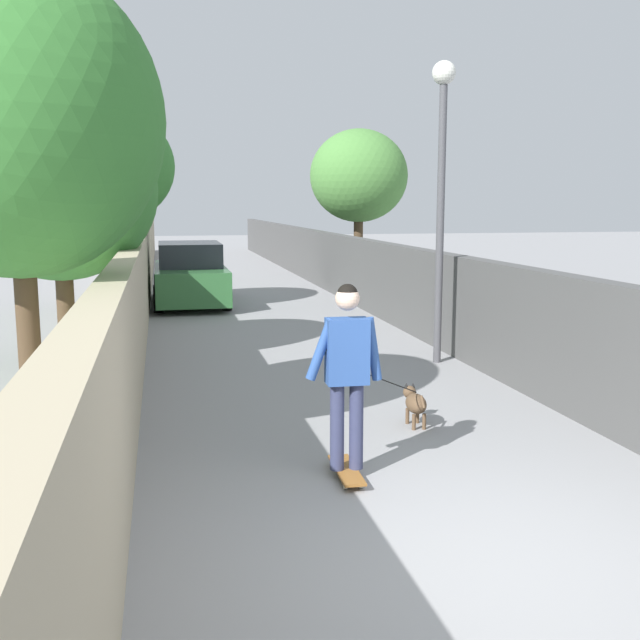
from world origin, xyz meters
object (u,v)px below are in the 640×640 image
object	(u,v)px
tree_left_far	(60,191)
skateboard	(346,470)
tree_left_mid	(15,121)
dog	(415,402)
lamp_post	(442,162)
car_near	(190,276)
person_skateboarder	(347,362)
tree_right_distant	(359,176)
tree_left_near	(102,167)

from	to	relation	value
tree_left_far	skateboard	distance (m)	6.89
tree_left_mid	dog	size ratio (longest dim) A/B	2.77
lamp_post	car_near	distance (m)	8.92
tree_left_far	person_skateboarder	xyz separation A→B (m)	(-5.57, -3.08, -1.60)
tree_left_mid	tree_left_far	size ratio (longest dim) A/B	1.16
skateboard	dog	bearing A→B (deg)	-39.44
tree_left_far	tree_right_distant	distance (m)	13.90
skateboard	car_near	bearing A→B (deg)	4.23
tree_left_far	tree_left_mid	bearing A→B (deg)	-177.45
skateboard	dog	world-z (taller)	dog
tree_left_mid	tree_right_distant	distance (m)	17.70
tree_left_mid	tree_left_far	world-z (taller)	tree_left_mid
dog	car_near	bearing A→B (deg)	10.65
tree_left_far	car_near	xyz separation A→B (m)	(6.82, -2.17, -1.98)
tree_left_far	car_near	size ratio (longest dim) A/B	0.96
tree_left_mid	lamp_post	size ratio (longest dim) A/B	1.02
lamp_post	skateboard	xyz separation A→B (m)	(-4.58, 2.64, -3.07)
tree_left_far	tree_right_distant	size ratio (longest dim) A/B	0.84
lamp_post	dog	size ratio (longest dim) A/B	2.72
tree_left_mid	dog	bearing A→B (deg)	-85.38
tree_left_mid	car_near	bearing A→B (deg)	-9.85
tree_right_distant	person_skateboarder	distance (m)	17.85
tree_left_near	skateboard	xyz separation A→B (m)	(-11.07, -2.82, -3.24)
tree_left_far	skateboard	size ratio (longest dim) A/B	5.05
skateboard	dog	xyz separation A→B (m)	(1.40, -1.15, 0.21)
person_skateboarder	car_near	distance (m)	12.43
tree_left_far	lamp_post	bearing A→B (deg)	-99.89
tree_right_distant	person_skateboarder	xyz separation A→B (m)	(-17.07, 4.69, -2.27)
tree_left_far	dog	xyz separation A→B (m)	(-4.17, -4.23, -2.42)
tree_left_near	car_near	xyz separation A→B (m)	(1.32, -1.91, -2.59)
dog	person_skateboarder	bearing A→B (deg)	140.56
car_near	person_skateboarder	bearing A→B (deg)	-175.77
skateboard	tree_left_near	bearing A→B (deg)	14.31
car_near	dog	bearing A→B (deg)	-169.35
tree_right_distant	person_skateboarder	size ratio (longest dim) A/B	2.82
lamp_post	person_skateboarder	size ratio (longest dim) A/B	2.69
tree_left_near	dog	size ratio (longest dim) A/B	2.73
person_skateboarder	car_near	bearing A→B (deg)	4.23
tree_left_far	car_near	distance (m)	7.42
tree_left_near	person_skateboarder	distance (m)	11.64
tree_left_far	dog	distance (m)	6.42
tree_left_far	dog	size ratio (longest dim) A/B	2.39
tree_left_far	tree_left_near	bearing A→B (deg)	-2.68
person_skateboarder	tree_left_mid	bearing A→B (deg)	69.57
skateboard	person_skateboarder	size ratio (longest dim) A/B	0.47
lamp_post	dog	world-z (taller)	lamp_post
tree_right_distant	dog	world-z (taller)	tree_right_distant
tree_left_mid	car_near	size ratio (longest dim) A/B	1.11
person_skateboarder	tree_left_far	bearing A→B (deg)	28.94
dog	car_near	world-z (taller)	car_near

